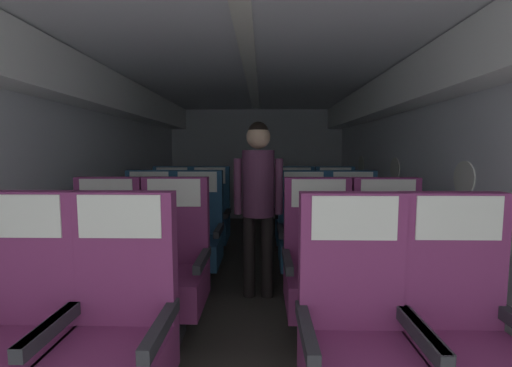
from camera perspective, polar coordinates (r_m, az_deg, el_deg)
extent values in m
cube|color=#3D3833|center=(3.43, -0.99, -16.96)|extent=(3.51, 6.94, 0.02)
cube|color=silver|center=(3.64, -28.06, 1.01)|extent=(0.08, 6.54, 2.11)
cube|color=silver|center=(3.53, 26.95, 0.94)|extent=(0.08, 6.54, 2.11)
cube|color=silver|center=(3.27, -1.05, 19.88)|extent=(3.39, 6.54, 0.06)
cube|color=silver|center=(6.46, 0.09, 3.32)|extent=(3.39, 0.06, 2.11)
cube|color=white|center=(3.59, -25.94, 14.45)|extent=(0.30, 6.28, 0.36)
cube|color=white|center=(3.49, 24.65, 14.78)|extent=(0.30, 6.28, 0.36)
cube|color=white|center=(3.26, -1.05, 19.20)|extent=(0.12, 5.89, 0.02)
cylinder|color=white|center=(2.93, 31.74, 0.74)|extent=(0.01, 0.26, 0.26)
cylinder|color=white|center=(4.10, 22.45, 2.27)|extent=(0.01, 0.26, 0.26)
cylinder|color=white|center=(5.34, 17.37, 3.08)|extent=(0.01, 0.26, 0.26)
cube|color=#7A2D60|center=(1.98, -33.90, -10.30)|extent=(0.48, 0.09, 0.64)
cube|color=#28282D|center=(1.77, -31.21, -19.92)|extent=(0.05, 0.44, 0.06)
cube|color=silver|center=(1.90, -35.12, -4.55)|extent=(0.38, 0.01, 0.20)
cube|color=#7A2D60|center=(1.76, -21.21, -11.62)|extent=(0.48, 0.09, 0.64)
cube|color=#28282D|center=(1.59, -15.77, -22.34)|extent=(0.05, 0.44, 0.06)
cube|color=#28282D|center=(1.77, -31.06, -19.94)|extent=(0.05, 0.44, 0.06)
cube|color=silver|center=(1.67, -22.12, -5.21)|extent=(0.38, 0.01, 0.20)
cube|color=#7A2D60|center=(1.85, 30.05, -11.15)|extent=(0.48, 0.09, 0.64)
cube|color=#28282D|center=(1.66, 25.99, -21.44)|extent=(0.05, 0.44, 0.06)
cube|color=silver|center=(1.76, 31.17, -5.04)|extent=(0.38, 0.01, 0.20)
cube|color=#7A2D60|center=(1.67, 15.69, -12.39)|extent=(0.48, 0.09, 0.64)
cube|color=#28282D|center=(1.64, 25.81, -21.66)|extent=(0.05, 0.44, 0.06)
cube|color=#28282D|center=(1.53, 8.53, -23.39)|extent=(0.05, 0.44, 0.06)
cube|color=silver|center=(1.57, 16.35, -5.66)|extent=(0.38, 0.01, 0.20)
cube|color=#38383D|center=(2.75, -24.80, -20.45)|extent=(0.17, 0.19, 0.24)
cube|color=#7A2D60|center=(2.66, -25.01, -15.85)|extent=(0.48, 0.52, 0.24)
cube|color=#7A2D60|center=(2.72, -23.41, -5.70)|extent=(0.48, 0.09, 0.64)
cube|color=#28282D|center=(2.50, -20.39, -11.98)|extent=(0.05, 0.44, 0.06)
cube|color=#28282D|center=(2.70, -29.64, -11.07)|extent=(0.05, 0.44, 0.06)
cube|color=silver|center=(2.65, -24.04, -1.45)|extent=(0.38, 0.01, 0.20)
cube|color=#38383D|center=(2.60, -14.23, -21.68)|extent=(0.17, 0.19, 0.24)
cube|color=#7A2D60|center=(2.50, -14.36, -16.86)|extent=(0.48, 0.52, 0.24)
cube|color=#7A2D60|center=(2.57, -13.32, -6.03)|extent=(0.48, 0.09, 0.64)
cube|color=#28282D|center=(2.38, -9.04, -12.58)|extent=(0.05, 0.44, 0.06)
cube|color=#28282D|center=(2.50, -19.65, -11.95)|extent=(0.05, 0.44, 0.06)
cube|color=silver|center=(2.49, -13.72, -1.54)|extent=(0.38, 0.01, 0.20)
cube|color=#38383D|center=(2.66, 22.02, -21.23)|extent=(0.17, 0.19, 0.24)
cube|color=#7A2D60|center=(2.57, 22.22, -16.51)|extent=(0.48, 0.52, 0.24)
cube|color=#7A2D60|center=(2.64, 20.90, -5.97)|extent=(0.48, 0.09, 0.64)
cube|color=#28282D|center=(2.59, 27.22, -11.65)|extent=(0.05, 0.44, 0.06)
cube|color=#28282D|center=(2.43, 17.23, -12.42)|extent=(0.05, 0.44, 0.06)
cube|color=silver|center=(2.56, 21.44, -1.59)|extent=(0.38, 0.01, 0.20)
cube|color=#38383D|center=(2.55, 10.79, -22.24)|extent=(0.17, 0.19, 0.24)
cube|color=#7A2D60|center=(2.44, 10.89, -17.33)|extent=(0.48, 0.52, 0.24)
cube|color=#7A2D60|center=(2.52, 10.26, -6.23)|extent=(0.48, 0.09, 0.64)
cube|color=#28282D|center=(2.42, 16.46, -12.44)|extent=(0.05, 0.44, 0.06)
cube|color=#28282D|center=(2.34, 5.33, -12.83)|extent=(0.05, 0.44, 0.06)
cube|color=silver|center=(2.43, 10.53, -1.64)|extent=(0.38, 0.01, 0.20)
cube|color=#38383D|center=(3.49, -18.08, -14.54)|extent=(0.17, 0.19, 0.24)
cube|color=navy|center=(3.42, -18.20, -10.81)|extent=(0.48, 0.52, 0.24)
cube|color=navy|center=(3.53, -17.27, -3.03)|extent=(0.48, 0.09, 0.64)
cube|color=#28282D|center=(3.30, -14.53, -7.57)|extent=(0.05, 0.44, 0.06)
cube|color=#28282D|center=(3.45, -21.92, -7.23)|extent=(0.05, 0.44, 0.06)
cube|color=silver|center=(3.46, -17.63, 0.28)|extent=(0.38, 0.01, 0.20)
cube|color=#38383D|center=(3.38, -10.18, -15.08)|extent=(0.17, 0.19, 0.24)
cube|color=navy|center=(3.30, -10.25, -11.23)|extent=(0.48, 0.52, 0.24)
cube|color=navy|center=(3.41, -9.67, -3.15)|extent=(0.48, 0.09, 0.64)
cube|color=#28282D|center=(3.21, -6.27, -7.81)|extent=(0.05, 0.44, 0.06)
cube|color=#28282D|center=(3.30, -14.25, -7.58)|extent=(0.05, 0.44, 0.06)
cube|color=silver|center=(3.33, -9.89, 0.27)|extent=(0.38, 0.01, 0.20)
cube|color=#38383D|center=(3.43, 16.41, -14.86)|extent=(0.17, 0.19, 0.24)
cube|color=navy|center=(3.36, 16.52, -11.07)|extent=(0.48, 0.52, 0.24)
cube|color=navy|center=(3.47, 15.79, -3.14)|extent=(0.48, 0.09, 0.64)
cube|color=#28282D|center=(3.37, 20.40, -7.46)|extent=(0.05, 0.44, 0.06)
cube|color=#28282D|center=(3.25, 12.69, -7.73)|extent=(0.05, 0.44, 0.06)
cube|color=silver|center=(3.39, 16.10, 0.23)|extent=(0.38, 0.01, 0.20)
cube|color=#38383D|center=(3.33, 8.20, -15.30)|extent=(0.17, 0.19, 0.24)
cube|color=navy|center=(3.26, 8.25, -11.42)|extent=(0.48, 0.52, 0.24)
cube|color=navy|center=(3.37, 7.91, -3.23)|extent=(0.48, 0.09, 0.64)
cube|color=#28282D|center=(3.24, 12.36, -7.77)|extent=(0.05, 0.44, 0.06)
cube|color=#28282D|center=(3.18, 4.17, -7.90)|extent=(0.05, 0.44, 0.06)
cube|color=silver|center=(3.29, 8.06, 0.24)|extent=(0.38, 0.01, 0.20)
cube|color=#38383D|center=(4.28, -14.34, -10.69)|extent=(0.17, 0.19, 0.24)
cube|color=navy|center=(4.22, -14.42, -7.61)|extent=(0.48, 0.52, 0.24)
cube|color=navy|center=(4.35, -13.81, -1.37)|extent=(0.48, 0.09, 0.64)
cube|color=#28282D|center=(4.13, -11.41, -4.90)|extent=(0.05, 0.44, 0.06)
cube|color=#28282D|center=(4.25, -17.47, -4.75)|extent=(0.05, 0.44, 0.06)
cube|color=silver|center=(4.28, -14.05, 1.33)|extent=(0.38, 0.01, 0.20)
cube|color=#38383D|center=(4.18, -8.02, -10.97)|extent=(0.17, 0.19, 0.24)
cube|color=navy|center=(4.12, -8.06, -7.82)|extent=(0.48, 0.52, 0.24)
cube|color=navy|center=(4.25, -7.68, -1.42)|extent=(0.48, 0.09, 0.64)
cube|color=#28282D|center=(4.05, -4.89, -5.01)|extent=(0.05, 0.44, 0.06)
cube|color=#28282D|center=(4.12, -11.26, -4.91)|extent=(0.05, 0.44, 0.06)
cube|color=silver|center=(4.18, -7.83, 1.34)|extent=(0.38, 0.01, 0.20)
cube|color=#38383D|center=(4.24, 13.49, -10.84)|extent=(0.17, 0.19, 0.24)
cube|color=navy|center=(4.18, 13.57, -7.73)|extent=(0.48, 0.52, 0.24)
cube|color=navy|center=(4.31, 13.09, -1.42)|extent=(0.48, 0.09, 0.64)
cube|color=#28282D|center=(4.19, 16.70, -4.86)|extent=(0.05, 0.44, 0.06)
cube|color=#28282D|center=(4.09, 10.49, -4.97)|extent=(0.05, 0.44, 0.06)
cube|color=silver|center=(4.24, 13.30, 1.30)|extent=(0.38, 0.01, 0.20)
cube|color=#38383D|center=(4.16, 6.72, -11.05)|extent=(0.17, 0.19, 0.24)
cube|color=navy|center=(4.10, 6.76, -7.88)|extent=(0.48, 0.52, 0.24)
cube|color=navy|center=(4.23, 6.54, -1.44)|extent=(0.48, 0.09, 0.64)
cube|color=#28282D|center=(4.08, 10.00, -4.99)|extent=(0.05, 0.44, 0.06)
cube|color=#28282D|center=(4.04, 3.54, -5.03)|extent=(0.05, 0.44, 0.06)
cube|color=silver|center=(4.16, 6.64, 1.33)|extent=(0.38, 0.01, 0.20)
cylinder|color=black|center=(3.07, -1.14, -12.17)|extent=(0.11, 0.11, 0.73)
cylinder|color=black|center=(3.07, 1.91, -12.19)|extent=(0.11, 0.11, 0.73)
cylinder|color=#5B2D4C|center=(2.94, 0.39, 0.06)|extent=(0.28, 0.28, 0.57)
cylinder|color=#5B2D4C|center=(2.95, -3.11, -0.49)|extent=(0.07, 0.07, 0.49)
cylinder|color=#5B2D4C|center=(2.94, 3.90, -0.50)|extent=(0.07, 0.07, 0.49)
sphere|color=tan|center=(2.93, 0.40, 7.90)|extent=(0.21, 0.21, 0.21)
sphere|color=black|center=(2.93, 0.40, 8.71)|extent=(0.18, 0.18, 0.18)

